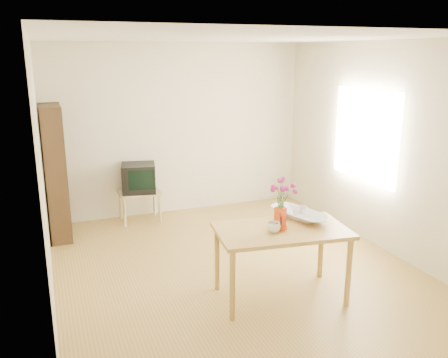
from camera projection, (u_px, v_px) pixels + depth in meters
name	position (u px, v px, depth m)	size (l,w,h in m)	color
room	(236.00, 159.00, 5.27)	(4.50, 4.50, 4.50)	olive
table	(282.00, 237.00, 4.75)	(1.39, 0.90, 0.75)	olive
tv_stand	(139.00, 196.00, 7.03)	(0.60, 0.45, 0.46)	tan
bookshelf	(56.00, 177.00, 6.31)	(0.28, 0.70, 1.80)	black
pitcher	(280.00, 219.00, 4.70)	(0.14, 0.21, 0.22)	red
flowers	(281.00, 192.00, 4.62)	(0.25, 0.25, 0.35)	#C72F97
mug	(274.00, 227.00, 4.62)	(0.13, 0.13, 0.10)	white
bowl	(300.00, 198.00, 4.98)	(0.46, 0.46, 0.44)	white
teacup_a	(296.00, 202.00, 4.97)	(0.08, 0.08, 0.07)	white
teacup_b	(302.00, 201.00, 5.02)	(0.08, 0.08, 0.07)	white
television	(138.00, 177.00, 6.97)	(0.55, 0.53, 0.42)	black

